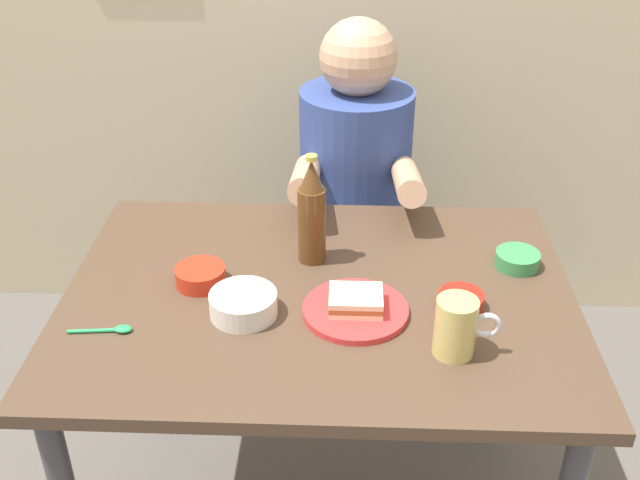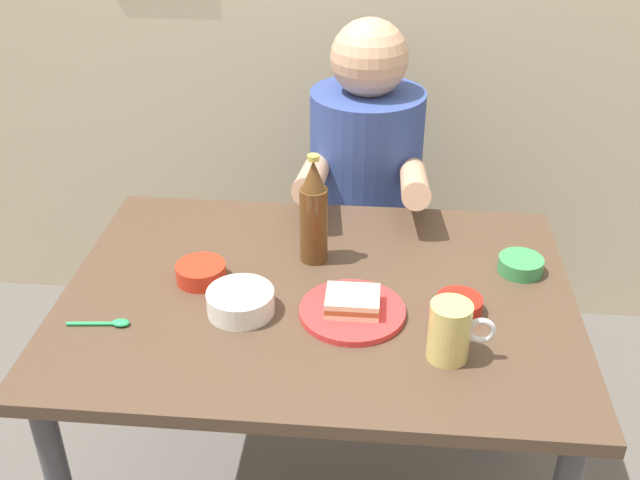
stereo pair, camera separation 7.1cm
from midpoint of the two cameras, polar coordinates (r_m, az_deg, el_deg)
The scene contains 12 objects.
dining_table at distance 1.67m, azimuth -1.29°, elevation -6.61°, with size 1.10×0.80×0.74m.
stool at distance 2.35m, azimuth 1.63°, elevation -3.12°, with size 0.34×0.34×0.45m.
person_seated at distance 2.14m, azimuth 1.79°, elevation 6.02°, with size 0.33×0.56×0.72m.
plate_orange at distance 1.55m, azimuth 1.42°, elevation -5.43°, with size 0.22×0.22×0.01m, color red.
sandwich at distance 1.53m, azimuth 1.43°, elevation -4.67°, with size 0.11×0.09×0.04m.
beer_mug at distance 1.43m, azimuth 9.03°, elevation -6.61°, with size 0.13×0.08×0.12m.
beer_bottle at distance 1.67m, azimuth -1.85°, elevation 1.98°, with size 0.06×0.06×0.26m.
rice_bowl_white at distance 1.54m, azimuth -7.19°, elevation -4.83°, with size 0.14×0.14×0.05m.
sauce_bowl_chili at distance 1.65m, azimuth -10.35°, elevation -2.67°, with size 0.11×0.11×0.04m.
sambal_bowl_red at distance 1.58m, azimuth 9.46°, elevation -4.58°, with size 0.10×0.10×0.03m.
dip_bowl_green at distance 1.74m, azimuth 13.75°, elevation -1.42°, with size 0.10×0.10×0.03m.
spoon at distance 1.56m, azimuth -16.90°, elevation -6.60°, with size 0.13×0.03×0.01m.
Camera 1 is at (0.05, -1.33, 1.66)m, focal length 41.82 mm.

